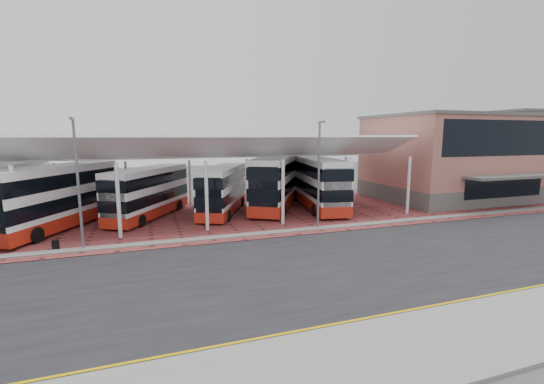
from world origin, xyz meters
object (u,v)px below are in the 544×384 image
object	(u,v)px
terminal	(458,157)
bus_3	(223,190)
bus_0	(7,195)
bus_1	(57,197)
bus_5	(318,183)
bus_4	(276,182)
bus_2	(149,193)

from	to	relation	value
terminal	bus_3	distance (m)	26.72
bus_0	terminal	bearing A→B (deg)	3.58
bus_1	bus_5	world-z (taller)	bus_5
bus_0	bus_1	world-z (taller)	bus_0
bus_4	bus_5	xyz separation A→B (m)	(3.88, -1.35, -0.08)
bus_3	bus_4	bearing A→B (deg)	31.35
bus_0	bus_2	xyz separation A→B (m)	(10.27, 0.02, -0.32)
terminal	bus_5	size ratio (longest dim) A/B	1.53
bus_1	bus_3	size ratio (longest dim) A/B	1.12
terminal	bus_4	world-z (taller)	terminal
bus_1	bus_5	bearing A→B (deg)	30.18
bus_4	bus_5	world-z (taller)	bus_4
bus_1	bus_4	size ratio (longest dim) A/B	0.97
bus_4	bus_0	bearing A→B (deg)	-149.37
terminal	bus_3	bearing A→B (deg)	179.08
bus_1	bus_2	world-z (taller)	bus_1
bus_3	bus_4	size ratio (longest dim) A/B	0.86
bus_0	bus_3	size ratio (longest dim) A/B	1.17
bus_4	bus_2	bearing A→B (deg)	-148.54
bus_1	bus_3	bearing A→B (deg)	34.96
bus_0	bus_3	world-z (taller)	bus_0
bus_2	bus_4	bearing A→B (deg)	31.97
bus_0	bus_4	distance (m)	22.00
terminal	bus_5	world-z (taller)	terminal
bus_1	bus_5	distance (m)	22.15
bus_2	bus_5	world-z (taller)	bus_5
bus_4	bus_5	bearing A→B (deg)	10.40
terminal	bus_2	xyz separation A→B (m)	(-33.01, 0.69, -2.49)
bus_0	bus_3	xyz separation A→B (m)	(16.69, -0.24, -0.34)
bus_0	bus_5	size ratio (longest dim) A/B	1.00
bus_1	bus_3	distance (m)	13.06
bus_1	terminal	bearing A→B (deg)	29.51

